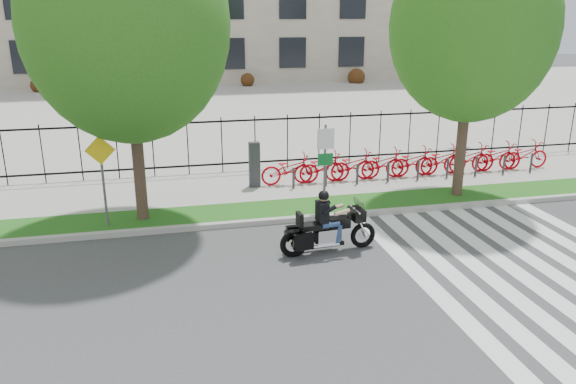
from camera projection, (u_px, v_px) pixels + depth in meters
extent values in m
plane|color=#3E3F41|center=(328.00, 289.00, 12.06)|extent=(120.00, 120.00, 0.00)
cube|color=#A19F97|center=(286.00, 220.00, 15.84)|extent=(60.00, 0.20, 0.15)
cube|color=#1A5314|center=(280.00, 210.00, 16.63)|extent=(60.00, 1.50, 0.15)
cube|color=#9D9B93|center=(264.00, 186.00, 18.94)|extent=(60.00, 3.50, 0.15)
cube|color=#9D9B93|center=(213.00, 105.00, 35.23)|extent=(80.00, 34.00, 0.10)
cylinder|color=black|center=(468.00, 99.00, 24.70)|extent=(0.14, 0.14, 4.00)
cylinder|color=black|center=(472.00, 55.00, 24.12)|extent=(0.06, 0.70, 0.70)
sphere|color=white|center=(465.00, 53.00, 24.01)|extent=(0.36, 0.36, 0.36)
sphere|color=white|center=(480.00, 52.00, 24.16)|extent=(0.36, 0.36, 0.36)
cylinder|color=#39281F|center=(138.00, 155.00, 15.21)|extent=(0.32, 0.32, 3.65)
ellipsoid|color=#1E5914|center=(127.00, 24.00, 14.16)|extent=(5.27, 5.27, 6.06)
cylinder|color=#39281F|center=(462.00, 138.00, 17.26)|extent=(0.32, 0.32, 3.67)
ellipsoid|color=#1E5914|center=(473.00, 26.00, 16.25)|extent=(4.84, 4.84, 5.57)
cube|color=#2D2D33|center=(254.00, 165.00, 18.38)|extent=(0.35, 0.25, 1.50)
imported|color=#BD010C|center=(290.00, 169.00, 18.71)|extent=(1.96, 0.68, 1.03)
cylinder|color=#2D2D33|center=(294.00, 178.00, 18.30)|extent=(0.08, 0.08, 0.70)
imported|color=#BD010C|center=(322.00, 167.00, 18.94)|extent=(1.96, 0.68, 1.03)
cylinder|color=#2D2D33|center=(326.00, 176.00, 18.53)|extent=(0.08, 0.08, 0.70)
imported|color=#BD010C|center=(353.00, 165.00, 19.18)|extent=(1.96, 0.68, 1.03)
cylinder|color=#2D2D33|center=(357.00, 174.00, 18.76)|extent=(0.08, 0.08, 0.70)
imported|color=#BD010C|center=(383.00, 164.00, 19.41)|extent=(1.96, 0.68, 1.03)
cylinder|color=#2D2D33|center=(388.00, 172.00, 19.00)|extent=(0.08, 0.08, 0.70)
imported|color=#BD010C|center=(412.00, 162.00, 19.64)|extent=(1.96, 0.68, 1.03)
cylinder|color=#2D2D33|center=(418.00, 170.00, 19.23)|extent=(0.08, 0.08, 0.70)
imported|color=#BD010C|center=(441.00, 160.00, 19.88)|extent=(1.96, 0.68, 1.03)
cylinder|color=#2D2D33|center=(447.00, 168.00, 19.46)|extent=(0.08, 0.08, 0.70)
imported|color=#BD010C|center=(469.00, 158.00, 20.11)|extent=(1.96, 0.68, 1.03)
cylinder|color=#2D2D33|center=(476.00, 166.00, 19.70)|extent=(0.08, 0.08, 0.70)
imported|color=#BD010C|center=(496.00, 157.00, 20.34)|extent=(1.96, 0.68, 1.03)
cylinder|color=#2D2D33|center=(504.00, 165.00, 19.93)|extent=(0.08, 0.08, 0.70)
imported|color=#BD010C|center=(523.00, 155.00, 20.58)|extent=(1.96, 0.68, 1.03)
cylinder|color=#2D2D33|center=(531.00, 163.00, 20.17)|extent=(0.08, 0.08, 0.70)
cylinder|color=#59595B|center=(325.00, 167.00, 16.16)|extent=(0.07, 0.07, 2.50)
cube|color=white|center=(326.00, 139.00, 15.86)|extent=(0.50, 0.03, 0.60)
cube|color=#0C6626|center=(325.00, 159.00, 16.05)|extent=(0.45, 0.03, 0.35)
cylinder|color=#59595B|center=(104.00, 183.00, 14.88)|extent=(0.07, 0.07, 2.40)
cube|color=yellow|center=(100.00, 150.00, 14.56)|extent=(0.78, 0.03, 0.78)
torus|color=black|center=(363.00, 235.00, 14.10)|extent=(0.67, 0.18, 0.66)
torus|color=black|center=(294.00, 244.00, 13.57)|extent=(0.71, 0.20, 0.70)
cube|color=black|center=(357.00, 214.00, 13.86)|extent=(0.33, 0.55, 0.29)
cube|color=#26262B|center=(360.00, 205.00, 13.81)|extent=(0.18, 0.49, 0.29)
cube|color=silver|center=(327.00, 236.00, 13.79)|extent=(0.60, 0.38, 0.39)
cube|color=black|center=(338.00, 222.00, 13.77)|extent=(0.56, 0.37, 0.25)
cube|color=black|center=(315.00, 226.00, 13.60)|extent=(0.70, 0.40, 0.13)
cube|color=black|center=(300.00, 219.00, 13.42)|extent=(0.12, 0.33, 0.33)
cube|color=black|center=(303.00, 242.00, 13.30)|extent=(0.49, 0.19, 0.39)
cube|color=black|center=(296.00, 233.00, 13.82)|extent=(0.49, 0.19, 0.39)
cube|color=black|center=(322.00, 212.00, 13.55)|extent=(0.26, 0.40, 0.50)
sphere|color=tan|center=(324.00, 197.00, 13.44)|extent=(0.22, 0.22, 0.22)
sphere|color=black|center=(324.00, 196.00, 13.43)|extent=(0.26, 0.26, 0.26)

